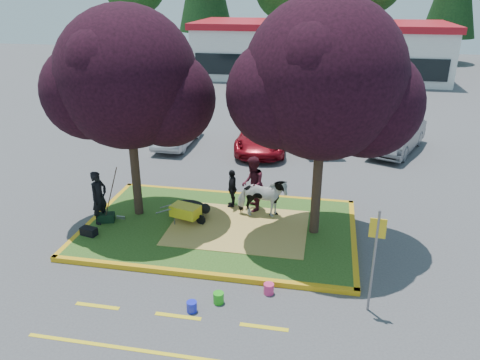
% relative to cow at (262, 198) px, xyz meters
% --- Properties ---
extents(ground, '(90.00, 90.00, 0.00)m').
position_rel_cow_xyz_m(ground, '(-1.20, -0.88, -0.82)').
color(ground, '#424244').
rests_on(ground, ground).
extents(median_island, '(8.00, 5.00, 0.15)m').
position_rel_cow_xyz_m(median_island, '(-1.20, -0.88, -0.75)').
color(median_island, '#274A17').
rests_on(median_island, ground).
extents(curb_near, '(8.30, 0.16, 0.15)m').
position_rel_cow_xyz_m(curb_near, '(-1.20, -3.46, -0.75)').
color(curb_near, gold).
rests_on(curb_near, ground).
extents(curb_far, '(8.30, 0.16, 0.15)m').
position_rel_cow_xyz_m(curb_far, '(-1.20, 1.70, -0.75)').
color(curb_far, gold).
rests_on(curb_far, ground).
extents(curb_left, '(0.16, 5.30, 0.15)m').
position_rel_cow_xyz_m(curb_left, '(-5.28, -0.88, -0.75)').
color(curb_left, gold).
rests_on(curb_left, ground).
extents(curb_right, '(0.16, 5.30, 0.15)m').
position_rel_cow_xyz_m(curb_right, '(2.88, -0.88, -0.75)').
color(curb_right, gold).
rests_on(curb_right, ground).
extents(straw_bedding, '(4.20, 3.00, 0.01)m').
position_rel_cow_xyz_m(straw_bedding, '(-0.60, -0.88, -0.67)').
color(straw_bedding, tan).
rests_on(straw_bedding, median_island).
extents(tree_purple_left, '(5.06, 4.20, 6.51)m').
position_rel_cow_xyz_m(tree_purple_left, '(-3.98, -0.50, 3.54)').
color(tree_purple_left, black).
rests_on(tree_purple_left, median_island).
extents(tree_purple_right, '(5.30, 4.40, 6.82)m').
position_rel_cow_xyz_m(tree_purple_right, '(1.72, -0.70, 3.74)').
color(tree_purple_right, black).
rests_on(tree_purple_right, median_island).
extents(fire_lane_stripe_a, '(1.10, 0.12, 0.01)m').
position_rel_cow_xyz_m(fire_lane_stripe_a, '(-3.20, -5.08, -0.82)').
color(fire_lane_stripe_a, yellow).
rests_on(fire_lane_stripe_a, ground).
extents(fire_lane_stripe_b, '(1.10, 0.12, 0.01)m').
position_rel_cow_xyz_m(fire_lane_stripe_b, '(-1.20, -5.08, -0.82)').
color(fire_lane_stripe_b, yellow).
rests_on(fire_lane_stripe_b, ground).
extents(fire_lane_stripe_c, '(1.10, 0.12, 0.01)m').
position_rel_cow_xyz_m(fire_lane_stripe_c, '(0.80, -5.08, -0.82)').
color(fire_lane_stripe_c, yellow).
rests_on(fire_lane_stripe_c, ground).
extents(fire_lane_long, '(6.00, 0.10, 0.01)m').
position_rel_cow_xyz_m(fire_lane_long, '(-1.20, -6.28, -0.82)').
color(fire_lane_long, yellow).
rests_on(fire_lane_long, ground).
extents(retail_building, '(20.40, 8.40, 4.40)m').
position_rel_cow_xyz_m(retail_building, '(0.80, 27.11, 1.43)').
color(retail_building, silver).
rests_on(retail_building, ground).
extents(cow, '(1.65, 0.87, 1.34)m').
position_rel_cow_xyz_m(cow, '(0.00, 0.00, 0.00)').
color(cow, silver).
rests_on(cow, median_island).
extents(calf, '(1.14, 0.66, 0.49)m').
position_rel_cow_xyz_m(calf, '(-2.34, -0.27, -0.43)').
color(calf, black).
rests_on(calf, median_island).
extents(handler, '(0.56, 0.71, 1.70)m').
position_rel_cow_xyz_m(handler, '(-4.90, -1.32, 0.18)').
color(handler, black).
rests_on(handler, median_island).
extents(visitor_a, '(0.84, 1.00, 1.84)m').
position_rel_cow_xyz_m(visitor_a, '(-0.39, 0.46, 0.25)').
color(visitor_a, '#45131F').
rests_on(visitor_a, median_island).
extents(visitor_b, '(0.39, 0.80, 1.32)m').
position_rel_cow_xyz_m(visitor_b, '(-1.09, 0.59, -0.01)').
color(visitor_b, black).
rests_on(visitor_b, median_island).
extents(wheelbarrow, '(1.59, 0.75, 0.60)m').
position_rel_cow_xyz_m(wheelbarrow, '(-2.27, -0.88, -0.26)').
color(wheelbarrow, black).
rests_on(wheelbarrow, median_island).
extents(gear_bag_dark, '(0.53, 0.36, 0.24)m').
position_rel_cow_xyz_m(gear_bag_dark, '(-4.90, -2.17, -0.55)').
color(gear_bag_dark, black).
rests_on(gear_bag_dark, median_island).
extents(gear_bag_green, '(0.58, 0.45, 0.27)m').
position_rel_cow_xyz_m(gear_bag_green, '(-4.78, -1.25, -0.53)').
color(gear_bag_green, black).
rests_on(gear_bag_green, median_island).
extents(sign_post, '(0.36, 0.06, 2.58)m').
position_rel_cow_xyz_m(sign_post, '(3.10, -4.01, 0.77)').
color(sign_post, slate).
rests_on(sign_post, ground).
extents(bucket_green, '(0.26, 0.26, 0.28)m').
position_rel_cow_xyz_m(bucket_green, '(-0.40, -4.41, -0.68)').
color(bucket_green, green).
rests_on(bucket_green, ground).
extents(bucket_pink, '(0.34, 0.34, 0.28)m').
position_rel_cow_xyz_m(bucket_pink, '(0.73, -3.82, -0.68)').
color(bucket_pink, '#DC316F').
rests_on(bucket_pink, ground).
extents(bucket_blue, '(0.30, 0.30, 0.26)m').
position_rel_cow_xyz_m(bucket_blue, '(-0.94, -4.84, -0.69)').
color(bucket_blue, '#1B25DC').
rests_on(bucket_blue, ground).
extents(car_black, '(3.13, 4.66, 1.47)m').
position_rel_cow_xyz_m(car_black, '(-8.39, 8.54, -0.08)').
color(car_black, black).
rests_on(car_black, ground).
extents(car_silver, '(1.42, 3.99, 1.31)m').
position_rel_cow_xyz_m(car_silver, '(-5.07, 7.07, -0.17)').
color(car_silver, '#A3A4AA').
rests_on(car_silver, ground).
extents(car_red, '(2.46, 4.88, 1.32)m').
position_rel_cow_xyz_m(car_red, '(-1.03, 7.16, -0.16)').
color(car_red, maroon).
rests_on(car_red, ground).
extents(car_white, '(2.93, 4.99, 1.36)m').
position_rel_cow_xyz_m(car_white, '(1.31, 8.45, -0.14)').
color(car_white, white).
rests_on(car_white, ground).
extents(car_grey, '(3.09, 4.71, 1.47)m').
position_rel_cow_xyz_m(car_grey, '(5.07, 8.06, -0.09)').
color(car_grey, '#505257').
rests_on(car_grey, ground).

